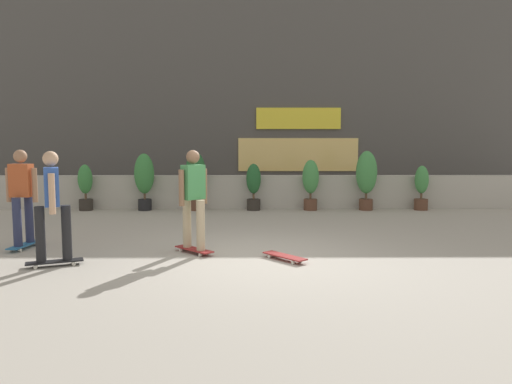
{
  "coord_description": "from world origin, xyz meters",
  "views": [
    {
      "loc": [
        -0.07,
        -7.69,
        1.83
      ],
      "look_at": [
        0.0,
        1.5,
        0.9
      ],
      "focal_mm": 34.94,
      "sensor_mm": 36.0,
      "label": 1
    }
  ],
  "objects_px": {
    "potted_plant_2": "(196,176)",
    "potted_plant_6": "(421,187)",
    "potted_plant_0": "(85,186)",
    "potted_plant_5": "(366,176)",
    "skater_mid_plaza": "(22,194)",
    "skater_far_right": "(52,203)",
    "potted_plant_3": "(254,185)",
    "potted_plant_4": "(311,182)",
    "potted_plant_1": "(144,177)",
    "skateboard_near_camera": "(285,256)",
    "skater_foreground": "(193,196)"
  },
  "relations": [
    {
      "from": "potted_plant_2",
      "to": "potted_plant_6",
      "type": "height_order",
      "value": "potted_plant_2"
    },
    {
      "from": "potted_plant_6",
      "to": "potted_plant_5",
      "type": "bearing_deg",
      "value": -180.0
    },
    {
      "from": "skater_foreground",
      "to": "potted_plant_5",
      "type": "bearing_deg",
      "value": 52.2
    },
    {
      "from": "potted_plant_0",
      "to": "potted_plant_1",
      "type": "bearing_deg",
      "value": 0.0
    },
    {
      "from": "skater_far_right",
      "to": "potted_plant_0",
      "type": "bearing_deg",
      "value": 104.32
    },
    {
      "from": "potted_plant_2",
      "to": "skater_far_right",
      "type": "xyz_separation_m",
      "value": [
        -1.41,
        -6.01,
        0.03
      ]
    },
    {
      "from": "potted_plant_0",
      "to": "potted_plant_3",
      "type": "height_order",
      "value": "potted_plant_3"
    },
    {
      "from": "potted_plant_1",
      "to": "potted_plant_4",
      "type": "relative_size",
      "value": 1.13
    },
    {
      "from": "potted_plant_0",
      "to": "potted_plant_4",
      "type": "xyz_separation_m",
      "value": [
        6.01,
        0.0,
        0.1
      ]
    },
    {
      "from": "potted_plant_1",
      "to": "potted_plant_6",
      "type": "distance_m",
      "value": 7.42
    },
    {
      "from": "potted_plant_1",
      "to": "skater_far_right",
      "type": "height_order",
      "value": "skater_far_right"
    },
    {
      "from": "potted_plant_4",
      "to": "potted_plant_5",
      "type": "xyz_separation_m",
      "value": [
        1.49,
        -0.0,
        0.17
      ]
    },
    {
      "from": "potted_plant_3",
      "to": "potted_plant_5",
      "type": "distance_m",
      "value": 3.03
    },
    {
      "from": "potted_plant_1",
      "to": "potted_plant_5",
      "type": "distance_m",
      "value": 5.93
    },
    {
      "from": "skateboard_near_camera",
      "to": "potted_plant_3",
      "type": "bearing_deg",
      "value": 94.72
    },
    {
      "from": "potted_plant_6",
      "to": "skater_far_right",
      "type": "height_order",
      "value": "skater_far_right"
    },
    {
      "from": "potted_plant_4",
      "to": "skater_far_right",
      "type": "relative_size",
      "value": 0.8
    },
    {
      "from": "potted_plant_4",
      "to": "potted_plant_6",
      "type": "distance_m",
      "value": 2.98
    },
    {
      "from": "potted_plant_6",
      "to": "potted_plant_0",
      "type": "bearing_deg",
      "value": 180.0
    },
    {
      "from": "skater_foreground",
      "to": "skateboard_near_camera",
      "type": "bearing_deg",
      "value": -18.84
    },
    {
      "from": "potted_plant_5",
      "to": "skater_foreground",
      "type": "xyz_separation_m",
      "value": [
        -4.01,
        -5.17,
        0.01
      ]
    },
    {
      "from": "skater_mid_plaza",
      "to": "potted_plant_6",
      "type": "bearing_deg",
      "value": 29.5
    },
    {
      "from": "potted_plant_4",
      "to": "skater_foreground",
      "type": "height_order",
      "value": "skater_foreground"
    },
    {
      "from": "skater_mid_plaza",
      "to": "skater_far_right",
      "type": "relative_size",
      "value": 1.0
    },
    {
      "from": "skater_mid_plaza",
      "to": "skater_far_right",
      "type": "xyz_separation_m",
      "value": [
        1.0,
        -1.22,
        0.0
      ]
    },
    {
      "from": "potted_plant_2",
      "to": "potted_plant_6",
      "type": "distance_m",
      "value": 6.06
    },
    {
      "from": "potted_plant_1",
      "to": "skater_mid_plaza",
      "type": "distance_m",
      "value": 4.9
    },
    {
      "from": "potted_plant_1",
      "to": "skateboard_near_camera",
      "type": "distance_m",
      "value": 6.65
    },
    {
      "from": "potted_plant_4",
      "to": "skateboard_near_camera",
      "type": "relative_size",
      "value": 1.84
    },
    {
      "from": "potted_plant_6",
      "to": "skater_far_right",
      "type": "bearing_deg",
      "value": -141.15
    },
    {
      "from": "potted_plant_5",
      "to": "skater_far_right",
      "type": "xyz_separation_m",
      "value": [
        -5.97,
        -6.01,
        0.01
      ]
    },
    {
      "from": "potted_plant_4",
      "to": "potted_plant_5",
      "type": "distance_m",
      "value": 1.5
    },
    {
      "from": "potted_plant_4",
      "to": "potted_plant_6",
      "type": "bearing_deg",
      "value": 0.0
    },
    {
      "from": "potted_plant_1",
      "to": "skater_mid_plaza",
      "type": "relative_size",
      "value": 0.9
    },
    {
      "from": "potted_plant_3",
      "to": "potted_plant_4",
      "type": "bearing_deg",
      "value": 0.0
    },
    {
      "from": "skateboard_near_camera",
      "to": "skater_mid_plaza",
      "type": "bearing_deg",
      "value": 168.7
    },
    {
      "from": "potted_plant_3",
      "to": "skater_mid_plaza",
      "type": "height_order",
      "value": "skater_mid_plaza"
    },
    {
      "from": "potted_plant_5",
      "to": "skater_far_right",
      "type": "height_order",
      "value": "skater_far_right"
    },
    {
      "from": "potted_plant_3",
      "to": "skateboard_near_camera",
      "type": "relative_size",
      "value": 1.7
    },
    {
      "from": "potted_plant_0",
      "to": "potted_plant_5",
      "type": "relative_size",
      "value": 0.77
    },
    {
      "from": "skater_far_right",
      "to": "skateboard_near_camera",
      "type": "height_order",
      "value": "skater_far_right"
    },
    {
      "from": "potted_plant_4",
      "to": "skateboard_near_camera",
      "type": "bearing_deg",
      "value": -100.55
    },
    {
      "from": "potted_plant_0",
      "to": "skateboard_near_camera",
      "type": "distance_m",
      "value": 7.56
    },
    {
      "from": "potted_plant_3",
      "to": "skater_far_right",
      "type": "bearing_deg",
      "value": -116.2
    },
    {
      "from": "potted_plant_4",
      "to": "skater_mid_plaza",
      "type": "relative_size",
      "value": 0.8
    },
    {
      "from": "potted_plant_0",
      "to": "potted_plant_1",
      "type": "distance_m",
      "value": 1.59
    },
    {
      "from": "potted_plant_6",
      "to": "skater_foreground",
      "type": "relative_size",
      "value": 0.7
    },
    {
      "from": "skater_foreground",
      "to": "potted_plant_4",
      "type": "bearing_deg",
      "value": 64.03
    },
    {
      "from": "potted_plant_6",
      "to": "skater_far_right",
      "type": "distance_m",
      "value": 9.58
    },
    {
      "from": "potted_plant_6",
      "to": "potted_plant_4",
      "type": "bearing_deg",
      "value": 180.0
    }
  ]
}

